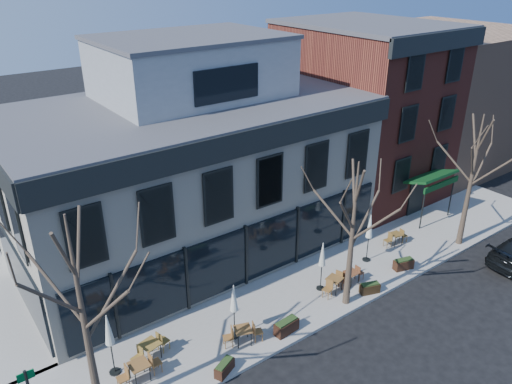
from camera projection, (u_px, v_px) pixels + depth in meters
ground at (245, 287)px, 24.53m from camera, size 120.00×120.00×0.00m
sidewalk_front at (324, 284)px, 24.69m from camera, size 33.50×4.70×0.15m
corner_building at (190, 167)px, 26.26m from camera, size 18.39×10.39×11.10m
red_brick_building at (362, 110)px, 32.76m from camera, size 8.20×11.78×11.18m
bg_building at (439, 94)px, 39.16m from camera, size 12.00×12.00×10.00m
tree_corner at (84, 321)px, 15.83m from camera, size 3.93×3.98×7.92m
tree_mid at (352, 234)px, 21.70m from camera, size 3.50×3.55×7.04m
tree_right at (471, 180)px, 26.45m from camera, size 3.72×3.77×7.48m
cafe_set_0 at (139, 370)px, 18.77m from camera, size 1.78×0.72×0.94m
cafe_set_1 at (150, 349)px, 19.77m from camera, size 1.82×0.86×0.93m
cafe_set_2 at (243, 334)px, 20.59m from camera, size 1.75×0.99×0.90m
cafe_set_3 at (334, 283)px, 23.83m from camera, size 1.74×0.85×0.89m
cafe_set_4 at (351, 276)px, 24.41m from camera, size 1.56×0.63×0.82m
cafe_set_5 at (396, 238)px, 27.78m from camera, size 1.59×0.71×0.82m
umbrella_0 at (109, 333)px, 18.47m from camera, size 0.44×0.44×2.76m
umbrella_1 at (234, 301)px, 20.38m from camera, size 0.42×0.42×2.60m
umbrella_3 at (322, 257)px, 23.42m from camera, size 0.41×0.41×2.58m
umbrella_4 at (370, 229)px, 25.67m from camera, size 0.43×0.43×2.70m
planter_0 at (224, 367)px, 19.18m from camera, size 1.00×0.72×0.52m
planter_1 at (286, 326)px, 21.25m from camera, size 1.15×0.53×0.63m
planter_2 at (370, 288)px, 23.79m from camera, size 1.03×0.67×0.53m
planter_3 at (403, 264)px, 25.62m from camera, size 1.12×0.69×0.58m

